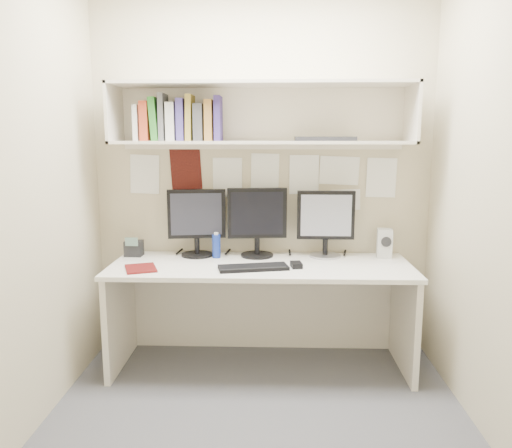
{
  "coord_description": "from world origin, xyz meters",
  "views": [
    {
      "loc": [
        0.08,
        -2.59,
        1.57
      ],
      "look_at": [
        -0.02,
        0.35,
        1.05
      ],
      "focal_mm": 35.0,
      "sensor_mm": 36.0,
      "label": 1
    }
  ],
  "objects_px": {
    "maroon_notebook": "(141,268)",
    "desk_phone": "(134,248)",
    "monitor_right": "(326,221)",
    "speaker": "(384,243)",
    "monitor_center": "(257,220)",
    "keyboard": "(253,268)",
    "desk": "(261,315)",
    "monitor_left": "(197,220)"
  },
  "relations": [
    {
      "from": "maroon_notebook",
      "to": "desk_phone",
      "type": "distance_m",
      "value": 0.39
    },
    {
      "from": "monitor_right",
      "to": "maroon_notebook",
      "type": "bearing_deg",
      "value": -161.85
    },
    {
      "from": "speaker",
      "to": "maroon_notebook",
      "type": "distance_m",
      "value": 1.68
    },
    {
      "from": "monitor_center",
      "to": "keyboard",
      "type": "distance_m",
      "value": 0.44
    },
    {
      "from": "desk_phone",
      "to": "speaker",
      "type": "bearing_deg",
      "value": 2.66
    },
    {
      "from": "monitor_center",
      "to": "maroon_notebook",
      "type": "relative_size",
      "value": 2.14
    },
    {
      "from": "desk",
      "to": "speaker",
      "type": "xyz_separation_m",
      "value": [
        0.86,
        0.21,
        0.46
      ]
    },
    {
      "from": "speaker",
      "to": "keyboard",
      "type": "bearing_deg",
      "value": -151.92
    },
    {
      "from": "monitor_center",
      "to": "desk",
      "type": "bearing_deg",
      "value": -87.38
    },
    {
      "from": "monitor_right",
      "to": "keyboard",
      "type": "height_order",
      "value": "monitor_right"
    },
    {
      "from": "desk",
      "to": "monitor_left",
      "type": "distance_m",
      "value": 0.8
    },
    {
      "from": "speaker",
      "to": "desk",
      "type": "bearing_deg",
      "value": -159.44
    },
    {
      "from": "keyboard",
      "to": "maroon_notebook",
      "type": "bearing_deg",
      "value": 169.91
    },
    {
      "from": "speaker",
      "to": "maroon_notebook",
      "type": "relative_size",
      "value": 0.89
    },
    {
      "from": "desk_phone",
      "to": "maroon_notebook",
      "type": "bearing_deg",
      "value": -66.48
    },
    {
      "from": "desk",
      "to": "maroon_notebook",
      "type": "bearing_deg",
      "value": -167.55
    },
    {
      "from": "speaker",
      "to": "monitor_center",
      "type": "bearing_deg",
      "value": -173.7
    },
    {
      "from": "monitor_left",
      "to": "speaker",
      "type": "relative_size",
      "value": 2.35
    },
    {
      "from": "monitor_left",
      "to": "monitor_right",
      "type": "bearing_deg",
      "value": -8.25
    },
    {
      "from": "keyboard",
      "to": "monitor_left",
      "type": "bearing_deg",
      "value": 126.69
    },
    {
      "from": "desk",
      "to": "desk_phone",
      "type": "xyz_separation_m",
      "value": [
        -0.91,
        0.19,
        0.42
      ]
    },
    {
      "from": "monitor_center",
      "to": "maroon_notebook",
      "type": "bearing_deg",
      "value": -157.9
    },
    {
      "from": "monitor_left",
      "to": "monitor_right",
      "type": "height_order",
      "value": "monitor_left"
    },
    {
      "from": "desk",
      "to": "monitor_center",
      "type": "distance_m",
      "value": 0.66
    },
    {
      "from": "desk",
      "to": "keyboard",
      "type": "height_order",
      "value": "keyboard"
    },
    {
      "from": "monitor_center",
      "to": "desk_phone",
      "type": "distance_m",
      "value": 0.9
    },
    {
      "from": "monitor_right",
      "to": "speaker",
      "type": "distance_m",
      "value": 0.44
    },
    {
      "from": "monitor_left",
      "to": "desk_phone",
      "type": "bearing_deg",
      "value": 175.12
    },
    {
      "from": "monitor_left",
      "to": "keyboard",
      "type": "relative_size",
      "value": 1.07
    },
    {
      "from": "keyboard",
      "to": "maroon_notebook",
      "type": "distance_m",
      "value": 0.72
    },
    {
      "from": "maroon_notebook",
      "to": "desk",
      "type": "bearing_deg",
      "value": -7.9
    },
    {
      "from": "desk",
      "to": "speaker",
      "type": "height_order",
      "value": "speaker"
    },
    {
      "from": "monitor_left",
      "to": "maroon_notebook",
      "type": "xyz_separation_m",
      "value": [
        -0.31,
        -0.39,
        -0.25
      ]
    },
    {
      "from": "desk",
      "to": "speaker",
      "type": "relative_size",
      "value": 9.92
    },
    {
      "from": "monitor_right",
      "to": "speaker",
      "type": "xyz_separation_m",
      "value": [
        0.41,
        -0.01,
        -0.15
      ]
    },
    {
      "from": "desk",
      "to": "monitor_left",
      "type": "height_order",
      "value": "monitor_left"
    },
    {
      "from": "monitor_right",
      "to": "desk_phone",
      "type": "bearing_deg",
      "value": -178.46
    },
    {
      "from": "speaker",
      "to": "monitor_left",
      "type": "bearing_deg",
      "value": -173.6
    },
    {
      "from": "monitor_left",
      "to": "maroon_notebook",
      "type": "height_order",
      "value": "monitor_left"
    },
    {
      "from": "desk",
      "to": "speaker",
      "type": "bearing_deg",
      "value": 13.94
    },
    {
      "from": "keyboard",
      "to": "desk_phone",
      "type": "distance_m",
      "value": 0.93
    },
    {
      "from": "monitor_left",
      "to": "speaker",
      "type": "distance_m",
      "value": 1.33
    }
  ]
}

